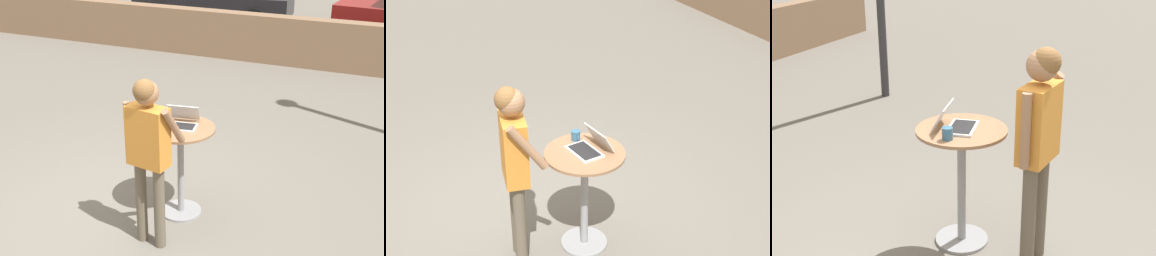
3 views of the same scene
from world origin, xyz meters
The scene contains 5 objects.
ground_plane centered at (0.00, 0.00, 0.00)m, with size 50.00×50.00×0.00m, color slate.
cafe_table centered at (0.55, 0.31, 0.69)m, with size 0.72×0.72×1.01m.
laptop centered at (0.54, 0.36, 1.06)m, with size 0.38×0.37×0.20m.
coffee_mug centered at (0.31, 0.32, 1.06)m, with size 0.12×0.08×0.09m.
standing_person centered at (0.51, -0.32, 1.10)m, with size 0.56×0.35×1.73m.
Camera 2 is at (4.27, -1.30, 3.39)m, focal length 50.00 mm.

